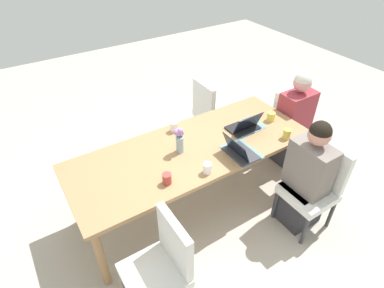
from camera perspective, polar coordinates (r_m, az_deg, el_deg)
name	(u,v)px	position (r m, az deg, el deg)	size (l,w,h in m)	color
ground_plane	(192,202)	(3.54, 0.00, -10.43)	(10.00, 10.00, 0.00)	#B2A899
dining_table	(192,154)	(3.07, 0.00, -1.81)	(2.39, 0.93, 0.76)	#9E754C
chair_far_left_near	(315,184)	(3.25, 21.40, -6.71)	(0.44, 0.44, 0.90)	silver
person_far_left_near	(306,181)	(3.20, 19.86, -6.30)	(0.36, 0.40, 1.19)	#2D2D33
chair_head_left_left_mid	(291,122)	(4.05, 17.51, 3.83)	(0.44, 0.44, 0.90)	silver
person_head_left_left_mid	(293,124)	(3.96, 17.77, 3.40)	(0.40, 0.36, 1.19)	#2D2D33
chair_near_left_far	(211,110)	(4.11, 3.41, 6.18)	(0.44, 0.44, 0.90)	silver
chair_far_right_near	(162,264)	(2.51, -5.39, -20.72)	(0.44, 0.44, 0.90)	silver
flower_vase	(179,137)	(2.89, -2.29, 1.19)	(0.11, 0.09, 0.28)	#8EA8B7
placemat_far_left_near	(241,152)	(3.01, 8.92, -1.46)	(0.36, 0.26, 0.00)	slate
placemat_head_left_left_mid	(246,127)	(3.36, 9.71, 3.02)	(0.36, 0.26, 0.00)	slate
laptop_head_left_left_mid	(244,126)	(3.29, 9.45, 3.19)	(0.32, 0.22, 0.20)	black
laptop_far_left_near	(239,152)	(2.95, 8.56, -1.35)	(0.22, 0.32, 0.20)	#38383D
coffee_mug_near_left	(287,134)	(3.26, 16.76, 1.79)	(0.08, 0.08, 0.10)	#DBC64C
coffee_mug_near_right	(174,127)	(3.23, -3.27, 3.13)	(0.08, 0.08, 0.11)	white
coffee_mug_centre_left	(167,179)	(2.64, -4.55, -6.27)	(0.08, 0.08, 0.10)	#AD3D38
coffee_mug_centre_right	(271,117)	(3.50, 14.06, 4.83)	(0.09, 0.09, 0.10)	#DBC64C
coffee_mug_far_left	(207,168)	(2.73, 2.80, -4.39)	(0.08, 0.08, 0.10)	white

